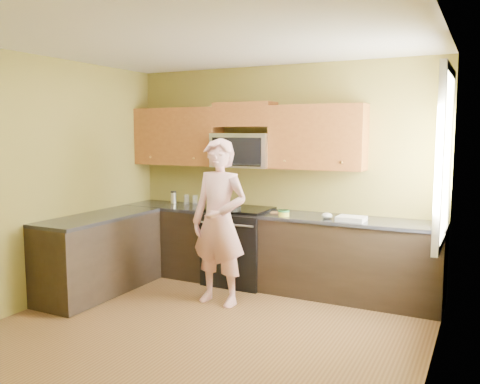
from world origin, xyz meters
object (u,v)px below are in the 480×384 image
Objects in this scene: travel_mug at (174,203)px; frying_pan at (230,211)px; stove at (239,245)px; microwave at (244,167)px; woman at (219,222)px; butter_tub at (284,216)px.

frying_pan is at bearing -20.82° from travel_mug.
microwave is at bearing 90.00° from stove.
stove is 0.52× the size of woman.
woman is (0.15, -0.77, 0.43)m from stove.
microwave reaches higher than stove.
frying_pan is 2.72× the size of travel_mug.
stove is 0.90m from woman.
butter_tub is at bearing -23.67° from microwave.
frying_pan is 3.47× the size of butter_tub.
travel_mug reaches higher than frying_pan.
butter_tub is at bearing -10.59° from travel_mug.
stove is at bearing -90.00° from microwave.
woman is at bearing -80.72° from microwave.
butter_tub is (0.66, -0.16, 0.45)m from stove.
butter_tub is (0.65, 0.09, -0.03)m from frying_pan.
travel_mug is at bearing 146.63° from woman.
stove is 2.12× the size of frying_pan.
woman reaches higher than stove.
travel_mug is at bearing 174.52° from frying_pan.
travel_mug is (-1.23, 0.93, 0.01)m from woman.
butter_tub is 1.78m from travel_mug.
woman reaches higher than butter_tub.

